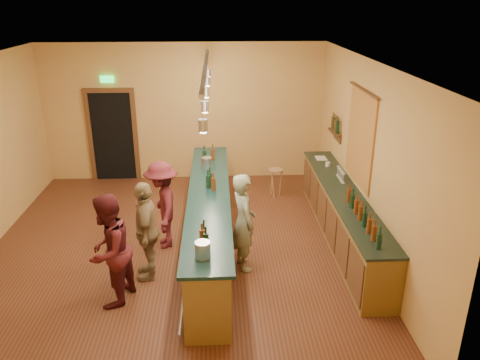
{
  "coord_description": "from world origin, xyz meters",
  "views": [
    {
      "loc": [
        0.76,
        -7.27,
        4.14
      ],
      "look_at": [
        1.13,
        0.2,
        1.19
      ],
      "focal_mm": 35.0,
      "sensor_mm": 36.0,
      "label": 1
    }
  ],
  "objects_px": {
    "bartender": "(243,222)",
    "customer_c": "(163,205)",
    "customer_b": "(146,230)",
    "bar_stool": "(275,175)",
    "tasting_bar": "(209,216)",
    "customer_a": "(109,251)",
    "back_counter": "(342,215)"
  },
  "relations": [
    {
      "from": "bartender",
      "to": "customer_c",
      "type": "height_order",
      "value": "bartender"
    },
    {
      "from": "customer_b",
      "to": "customer_c",
      "type": "bearing_deg",
      "value": 167.11
    },
    {
      "from": "customer_c",
      "to": "bar_stool",
      "type": "relative_size",
      "value": 2.42
    },
    {
      "from": "tasting_bar",
      "to": "customer_a",
      "type": "relative_size",
      "value": 3.06
    },
    {
      "from": "tasting_bar",
      "to": "customer_a",
      "type": "distance_m",
      "value": 2.05
    },
    {
      "from": "bar_stool",
      "to": "customer_c",
      "type": "bearing_deg",
      "value": -137.14
    },
    {
      "from": "back_counter",
      "to": "tasting_bar",
      "type": "distance_m",
      "value": 2.38
    },
    {
      "from": "back_counter",
      "to": "bartender",
      "type": "height_order",
      "value": "bartender"
    },
    {
      "from": "bartender",
      "to": "customer_b",
      "type": "bearing_deg",
      "value": 82.46
    },
    {
      "from": "back_counter",
      "to": "customer_c",
      "type": "relative_size",
      "value": 2.92
    },
    {
      "from": "customer_b",
      "to": "bar_stool",
      "type": "xyz_separation_m",
      "value": [
        2.36,
        3.03,
        -0.3
      ]
    },
    {
      "from": "back_counter",
      "to": "customer_c",
      "type": "distance_m",
      "value": 3.19
    },
    {
      "from": "back_counter",
      "to": "bar_stool",
      "type": "height_order",
      "value": "back_counter"
    },
    {
      "from": "back_counter",
      "to": "customer_a",
      "type": "height_order",
      "value": "customer_a"
    },
    {
      "from": "tasting_bar",
      "to": "customer_b",
      "type": "height_order",
      "value": "customer_b"
    },
    {
      "from": "customer_a",
      "to": "customer_b",
      "type": "xyz_separation_m",
      "value": [
        0.43,
        0.66,
        -0.04
      ]
    },
    {
      "from": "bartender",
      "to": "customer_a",
      "type": "xyz_separation_m",
      "value": [
        -1.93,
        -0.85,
        0.02
      ]
    },
    {
      "from": "customer_a",
      "to": "customer_c",
      "type": "distance_m",
      "value": 1.72
    },
    {
      "from": "tasting_bar",
      "to": "customer_a",
      "type": "xyz_separation_m",
      "value": [
        -1.38,
        -1.49,
        0.23
      ]
    },
    {
      "from": "customer_a",
      "to": "bartender",
      "type": "bearing_deg",
      "value": 131.19
    },
    {
      "from": "customer_b",
      "to": "bar_stool",
      "type": "bearing_deg",
      "value": 137.58
    },
    {
      "from": "back_counter",
      "to": "customer_b",
      "type": "xyz_separation_m",
      "value": [
        -3.32,
        -1.02,
        0.31
      ]
    },
    {
      "from": "bartender",
      "to": "customer_c",
      "type": "relative_size",
      "value": 1.04
    },
    {
      "from": "bar_stool",
      "to": "back_counter",
      "type": "bearing_deg",
      "value": -64.38
    },
    {
      "from": "back_counter",
      "to": "bar_stool",
      "type": "xyz_separation_m",
      "value": [
        -0.96,
        2.01,
        0.01
      ]
    },
    {
      "from": "back_counter",
      "to": "customer_c",
      "type": "height_order",
      "value": "customer_c"
    },
    {
      "from": "customer_c",
      "to": "bar_stool",
      "type": "bearing_deg",
      "value": 122.19
    },
    {
      "from": "customer_a",
      "to": "customer_b",
      "type": "height_order",
      "value": "customer_a"
    },
    {
      "from": "back_counter",
      "to": "customer_a",
      "type": "xyz_separation_m",
      "value": [
        -3.75,
        -1.68,
        0.35
      ]
    },
    {
      "from": "bartender",
      "to": "customer_b",
      "type": "height_order",
      "value": "bartender"
    },
    {
      "from": "customer_c",
      "to": "bar_stool",
      "type": "height_order",
      "value": "customer_c"
    },
    {
      "from": "tasting_bar",
      "to": "bartender",
      "type": "bearing_deg",
      "value": -49.56
    }
  ]
}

